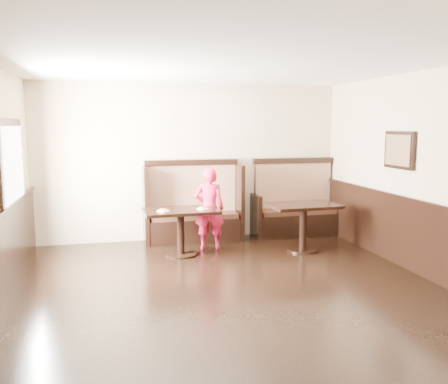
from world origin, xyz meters
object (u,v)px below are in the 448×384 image
object	(u,v)px
child	(209,209)
table_main	(181,220)
booth_main	(193,212)
table_neighbor	(303,216)
booth_neighbor	(295,210)

from	to	relation	value
child	table_main	bearing A→B (deg)	41.55
child	booth_main	bearing A→B (deg)	-62.86
table_main	table_neighbor	world-z (taller)	table_neighbor
table_main	booth_main	bearing A→B (deg)	65.98
booth_main	booth_neighbor	world-z (taller)	same
table_main	child	xyz separation A→B (m)	(0.52, 0.29, 0.12)
booth_main	table_main	xyz separation A→B (m)	(-0.36, -0.93, 0.04)
table_neighbor	child	world-z (taller)	child
booth_neighbor	child	world-z (taller)	booth_neighbor
table_main	child	distance (m)	0.61
booth_neighbor	table_main	distance (m)	2.49
booth_neighbor	child	size ratio (longest dim) A/B	1.20
table_neighbor	child	size ratio (longest dim) A/B	0.84
booth_main	table_main	distance (m)	1.00
child	booth_neighbor	bearing A→B (deg)	-147.42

